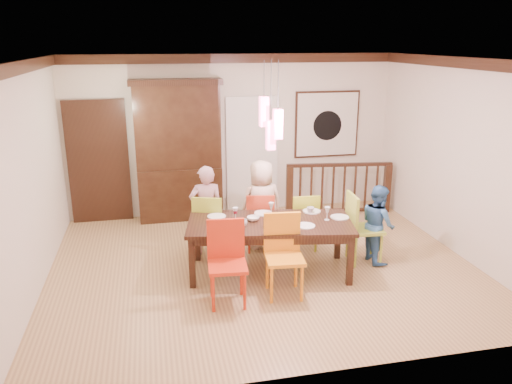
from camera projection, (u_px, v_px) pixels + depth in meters
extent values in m
plane|color=#A17B4D|center=(263.00, 265.00, 7.24)|extent=(6.00, 6.00, 0.00)
plane|color=white|center=(264.00, 59.00, 6.39)|extent=(6.00, 6.00, 0.00)
plane|color=beige|center=(233.00, 135.00, 9.15)|extent=(6.00, 0.00, 6.00)
plane|color=beige|center=(29.00, 181.00, 6.22)|extent=(0.00, 5.00, 5.00)
plane|color=beige|center=(460.00, 158.00, 7.42)|extent=(0.00, 5.00, 5.00)
cube|color=black|center=(99.00, 164.00, 8.74)|extent=(1.04, 0.07, 2.24)
cube|color=silver|center=(252.00, 156.00, 9.31)|extent=(0.97, 0.05, 2.22)
cube|color=black|center=(327.00, 124.00, 9.44)|extent=(1.25, 0.04, 1.25)
cube|color=silver|center=(327.00, 124.00, 9.42)|extent=(1.18, 0.02, 1.18)
cylinder|color=black|center=(327.00, 126.00, 9.41)|extent=(0.56, 0.01, 0.56)
cube|color=#FE4C7D|center=(264.00, 112.00, 6.42)|extent=(0.11, 0.11, 0.38)
cylinder|color=black|center=(264.00, 78.00, 6.30)|extent=(0.01, 0.01, 0.46)
cube|color=#FE4C7D|center=(278.00, 124.00, 6.40)|extent=(0.11, 0.11, 0.38)
cylinder|color=black|center=(278.00, 85.00, 6.26)|extent=(0.01, 0.01, 0.61)
cube|color=#FE4C7D|center=(271.00, 135.00, 6.48)|extent=(0.11, 0.11, 0.38)
cylinder|color=black|center=(271.00, 91.00, 6.31)|extent=(0.01, 0.01, 0.76)
cube|color=black|center=(270.00, 223.00, 6.84)|extent=(2.38, 1.39, 0.05)
cube|color=black|center=(192.00, 243.00, 7.14)|extent=(0.09, 0.09, 0.70)
cube|color=black|center=(330.00, 232.00, 7.56)|extent=(0.09, 0.09, 0.70)
cube|color=black|center=(198.00, 269.00, 6.34)|extent=(0.09, 0.09, 0.70)
cube|color=black|center=(352.00, 255.00, 6.75)|extent=(0.09, 0.09, 0.70)
cube|color=black|center=(263.00, 218.00, 7.28)|extent=(2.02, 0.40, 0.10)
cube|color=black|center=(278.00, 241.00, 6.44)|extent=(2.02, 0.40, 0.10)
cube|color=#A2B72E|center=(210.00, 226.00, 7.47)|extent=(0.56, 0.56, 0.04)
cube|color=#A2B72E|center=(210.00, 209.00, 7.39)|extent=(0.43, 0.18, 0.48)
cylinder|color=#A2B72E|center=(200.00, 246.00, 7.34)|extent=(0.04, 0.04, 0.46)
cylinder|color=#A2B72E|center=(224.00, 244.00, 7.41)|extent=(0.04, 0.04, 0.46)
cylinder|color=#A2B72E|center=(198.00, 237.00, 7.67)|extent=(0.04, 0.04, 0.46)
cylinder|color=#A2B72E|center=(221.00, 235.00, 7.74)|extent=(0.04, 0.04, 0.46)
cube|color=red|center=(260.00, 222.00, 7.68)|extent=(0.49, 0.49, 0.04)
cube|color=red|center=(260.00, 206.00, 7.61)|extent=(0.42, 0.11, 0.46)
cylinder|color=red|center=(251.00, 241.00, 7.55)|extent=(0.04, 0.04, 0.44)
cylinder|color=red|center=(273.00, 239.00, 7.62)|extent=(0.04, 0.04, 0.44)
cylinder|color=red|center=(247.00, 232.00, 7.87)|extent=(0.04, 0.04, 0.44)
cylinder|color=red|center=(268.00, 231.00, 7.94)|extent=(0.04, 0.04, 0.44)
cube|color=gold|center=(303.00, 222.00, 7.71)|extent=(0.44, 0.44, 0.04)
cube|color=gold|center=(303.00, 207.00, 7.64)|extent=(0.41, 0.07, 0.45)
cylinder|color=gold|center=(295.00, 240.00, 7.59)|extent=(0.04, 0.04, 0.43)
cylinder|color=gold|center=(316.00, 238.00, 7.65)|extent=(0.04, 0.04, 0.43)
cylinder|color=gold|center=(289.00, 232.00, 7.90)|extent=(0.04, 0.04, 0.43)
cylinder|color=gold|center=(309.00, 231.00, 7.96)|extent=(0.04, 0.04, 0.43)
cube|color=red|center=(227.00, 266.00, 6.07)|extent=(0.50, 0.50, 0.04)
cube|color=red|center=(227.00, 245.00, 5.99)|extent=(0.47, 0.08, 0.51)
cylinder|color=red|center=(215.00, 294.00, 5.93)|extent=(0.04, 0.04, 0.49)
cylinder|color=red|center=(246.00, 291.00, 6.00)|extent=(0.04, 0.04, 0.49)
cylinder|color=red|center=(211.00, 280.00, 6.28)|extent=(0.04, 0.04, 0.49)
cylinder|color=red|center=(240.00, 277.00, 6.36)|extent=(0.04, 0.04, 0.49)
cube|color=orange|center=(284.00, 259.00, 6.27)|extent=(0.51, 0.51, 0.04)
cube|color=orange|center=(285.00, 238.00, 6.18)|extent=(0.47, 0.09, 0.52)
cylinder|color=orange|center=(273.00, 285.00, 6.12)|extent=(0.04, 0.04, 0.49)
cylinder|color=orange|center=(303.00, 282.00, 6.20)|extent=(0.04, 0.04, 0.49)
cylinder|color=orange|center=(266.00, 272.00, 6.48)|extent=(0.04, 0.04, 0.49)
cylinder|color=orange|center=(294.00, 269.00, 6.56)|extent=(0.04, 0.04, 0.49)
cube|color=#ABC03B|center=(365.00, 229.00, 7.24)|extent=(0.50, 0.50, 0.04)
cube|color=#ABC03B|center=(366.00, 211.00, 7.16)|extent=(0.08, 0.47, 0.51)
cylinder|color=#ABC03B|center=(357.00, 252.00, 7.10)|extent=(0.04, 0.04, 0.49)
cylinder|color=#ABC03B|center=(382.00, 249.00, 7.18)|extent=(0.04, 0.04, 0.49)
cylinder|color=#ABC03B|center=(347.00, 242.00, 7.46)|extent=(0.04, 0.04, 0.49)
cylinder|color=#ABC03B|center=(370.00, 240.00, 7.53)|extent=(0.04, 0.04, 0.49)
cube|color=black|center=(181.00, 193.00, 9.03)|extent=(1.48, 0.44, 0.95)
cube|color=black|center=(177.00, 126.00, 8.69)|extent=(1.48, 0.40, 1.48)
cube|color=black|center=(177.00, 125.00, 8.87)|extent=(1.27, 0.02, 1.27)
cube|color=black|center=(175.00, 82.00, 8.47)|extent=(1.58, 0.44, 0.10)
cube|color=black|center=(291.00, 192.00, 9.12)|extent=(0.13, 0.13, 0.92)
cube|color=black|center=(384.00, 186.00, 9.49)|extent=(0.13, 0.13, 0.92)
cube|color=black|center=(340.00, 165.00, 9.17)|extent=(1.96, 0.34, 0.06)
cube|color=black|center=(337.00, 210.00, 9.43)|extent=(1.84, 0.31, 0.05)
imported|color=#D5A2B0|center=(207.00, 211.00, 7.44)|extent=(0.53, 0.37, 1.38)
imported|color=beige|center=(261.00, 205.00, 7.69)|extent=(0.74, 0.54, 1.40)
imported|color=teal|center=(378.00, 224.00, 7.24)|extent=(0.46, 0.58, 1.16)
imported|color=yellow|center=(285.00, 221.00, 6.72)|extent=(0.38, 0.38, 0.08)
imported|color=white|center=(253.00, 219.00, 6.87)|extent=(0.23, 0.23, 0.06)
imported|color=silver|center=(243.00, 223.00, 6.66)|extent=(0.14, 0.14, 0.09)
imported|color=silver|center=(310.00, 210.00, 7.13)|extent=(0.13, 0.13, 0.10)
cylinder|color=white|center=(217.00, 216.00, 7.01)|extent=(0.26, 0.26, 0.01)
cylinder|color=white|center=(263.00, 213.00, 7.14)|extent=(0.26, 0.26, 0.01)
cylinder|color=white|center=(312.00, 211.00, 7.23)|extent=(0.26, 0.26, 0.01)
cylinder|color=white|center=(218.00, 235.00, 6.36)|extent=(0.26, 0.26, 0.01)
cylinder|color=white|center=(305.00, 226.00, 6.66)|extent=(0.26, 0.26, 0.01)
cylinder|color=white|center=(340.00, 217.00, 6.98)|extent=(0.26, 0.26, 0.01)
cube|color=#D83359|center=(274.00, 231.00, 6.48)|extent=(0.18, 0.14, 0.01)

